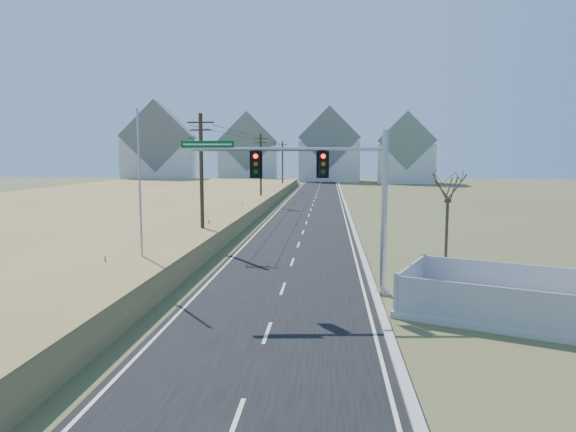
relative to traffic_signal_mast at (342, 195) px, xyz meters
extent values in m
plane|color=#52572A|center=(-2.63, -3.40, -4.46)|extent=(260.00, 260.00, 0.00)
cube|color=black|center=(-2.63, 46.60, -4.43)|extent=(8.00, 180.00, 0.06)
cube|color=#B2AFA8|center=(1.52, 46.60, -4.37)|extent=(0.30, 180.00, 0.18)
cube|color=tan|center=(-26.63, 36.60, -3.81)|extent=(38.00, 110.00, 1.30)
cylinder|color=#422D1E|center=(-9.13, 11.60, 0.04)|extent=(0.26, 0.26, 9.00)
cube|color=#422D1E|center=(-9.13, 11.60, 3.94)|extent=(1.80, 0.10, 0.10)
cube|color=#422D1E|center=(-9.13, 11.60, 3.44)|extent=(1.40, 0.10, 0.10)
cylinder|color=#422D1E|center=(-9.13, 41.60, 0.04)|extent=(0.26, 0.26, 9.00)
cube|color=#422D1E|center=(-9.13, 41.60, 3.94)|extent=(1.80, 0.10, 0.10)
cube|color=#422D1E|center=(-9.13, 41.60, 3.44)|extent=(1.40, 0.10, 0.10)
cylinder|color=#422D1E|center=(-9.13, 71.60, 0.04)|extent=(0.26, 0.26, 9.00)
cube|color=#422D1E|center=(-9.13, 71.60, 3.94)|extent=(1.80, 0.10, 0.10)
cube|color=#422D1E|center=(-9.13, 71.60, 3.44)|extent=(1.40, 0.10, 0.10)
cube|color=silver|center=(-40.63, 96.60, 0.54)|extent=(17.38, 13.12, 10.00)
cube|color=slate|center=(-40.63, 96.60, 6.44)|extent=(17.69, 13.38, 16.29)
cube|color=silver|center=(-20.63, 104.60, 0.04)|extent=(14.66, 10.95, 9.00)
cube|color=slate|center=(-20.63, 104.60, 5.44)|extent=(14.93, 11.17, 14.26)
cube|color=silver|center=(-0.63, 108.60, 0.54)|extent=(15.00, 10.00, 10.00)
cube|color=slate|center=(-0.63, 108.60, 6.44)|extent=(15.27, 10.20, 15.27)
cube|color=silver|center=(17.37, 100.60, 0.04)|extent=(13.87, 10.31, 9.00)
cube|color=slate|center=(17.37, 100.60, 5.44)|extent=(14.12, 10.51, 13.24)
cylinder|color=#9EA0A5|center=(1.87, 0.17, -4.35)|extent=(0.62, 0.62, 0.21)
cylinder|color=#9EA0A5|center=(1.87, 0.17, -0.82)|extent=(0.27, 0.27, 7.27)
cylinder|color=#9EA0A5|center=(-2.27, -0.20, 1.98)|extent=(8.29, 0.91, 0.17)
cube|color=black|center=(-0.82, -0.07, 1.35)|extent=(0.36, 0.31, 1.05)
cube|color=black|center=(-3.72, -0.33, 1.35)|extent=(0.36, 0.31, 1.05)
cube|color=#055A1F|center=(-5.78, -0.52, 2.19)|extent=(2.28, 0.24, 0.31)
cube|color=#B7B5AD|center=(6.04, -2.40, -4.32)|extent=(8.45, 7.25, 0.27)
cube|color=#9B9B9F|center=(5.15, -4.49, -3.50)|extent=(6.30, 2.75, 1.36)
cube|color=#9B9B9F|center=(6.93, -0.31, -3.50)|extent=(6.30, 2.75, 1.36)
cube|color=#9B9B9F|center=(2.91, -1.06, -3.50)|extent=(1.86, 4.21, 1.36)
cube|color=white|center=(4.92, -4.30, -4.08)|extent=(0.57, 0.15, 0.71)
cube|color=red|center=(4.91, -4.33, -4.08)|extent=(0.46, 0.10, 0.21)
cylinder|color=#B7B5AD|center=(-9.63, 1.57, -4.37)|extent=(0.38, 0.38, 0.17)
cylinder|color=#9EA0A5|center=(-9.63, 1.57, -0.25)|extent=(0.11, 0.11, 8.41)
cylinder|color=#4C3F33|center=(6.03, 6.57, -2.59)|extent=(0.17, 0.17, 3.74)
camera|label=1|loc=(-0.54, -22.43, 1.64)|focal=32.00mm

